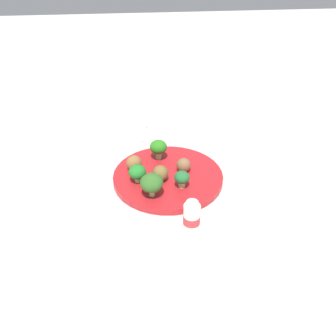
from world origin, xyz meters
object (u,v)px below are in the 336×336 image
(plate, at_px, (168,177))
(meatball_front_right, at_px, (160,173))
(broccoli_floret_back_left, at_px, (152,183))
(broccoli_floret_front_right, at_px, (137,172))
(broccoli_floret_mid_right, at_px, (182,178))
(meatball_front_left, at_px, (134,163))
(meatball_back_right, at_px, (184,165))
(knife, at_px, (155,130))
(napkin, at_px, (149,133))
(yogurt_bottle, at_px, (192,217))
(fork, at_px, (144,130))
(broccoli_floret_center, at_px, (158,147))

(plate, bearing_deg, meatball_front_right, 135.28)
(broccoli_floret_back_left, distance_m, meatball_front_right, 0.07)
(broccoli_floret_front_right, relative_size, broccoli_floret_mid_right, 1.07)
(meatball_front_right, xyz_separation_m, meatball_front_left, (0.05, 0.06, 0.00))
(meatball_back_right, height_order, meatball_front_right, meatball_front_right)
(meatball_front_right, xyz_separation_m, knife, (0.28, -0.01, -0.03))
(broccoli_floret_back_left, distance_m, broccoli_floret_mid_right, 0.08)
(broccoli_floret_mid_right, bearing_deg, napkin, 11.12)
(broccoli_floret_front_right, bearing_deg, meatball_front_left, 7.13)
(broccoli_floret_mid_right, bearing_deg, yogurt_bottle, -178.78)
(broccoli_floret_front_right, xyz_separation_m, meatball_back_right, (0.03, -0.12, -0.01))
(meatball_back_right, bearing_deg, broccoli_floret_mid_right, 168.60)
(broccoli_floret_front_right, relative_size, fork, 0.38)
(meatball_front_left, bearing_deg, meatball_back_right, -98.76)
(broccoli_floret_back_left, height_order, meatball_front_right, broccoli_floret_back_left)
(plate, xyz_separation_m, napkin, (0.25, 0.03, -0.01))
(meatball_back_right, bearing_deg, broccoli_floret_back_left, 136.71)
(broccoli_floret_front_right, relative_size, knife, 0.32)
(broccoli_floret_front_right, height_order, broccoli_floret_mid_right, broccoli_floret_front_right)
(broccoli_floret_center, distance_m, broccoli_floret_mid_right, 0.14)
(meatball_front_right, relative_size, meatball_front_left, 0.99)
(meatball_front_left, distance_m, napkin, 0.23)
(broccoli_floret_mid_right, relative_size, meatball_front_right, 1.08)
(meatball_front_left, xyz_separation_m, fork, (0.23, -0.03, -0.03))
(broccoli_floret_center, xyz_separation_m, yogurt_bottle, (-0.26, -0.05, -0.02))
(meatball_front_right, relative_size, knife, 0.28)
(broccoli_floret_front_right, xyz_separation_m, fork, (0.28, -0.03, -0.04))
(plate, distance_m, knife, 0.26)
(yogurt_bottle, bearing_deg, meatball_front_left, 27.82)
(plate, xyz_separation_m, broccoli_floret_back_left, (-0.08, 0.05, 0.04))
(broccoli_floret_center, height_order, broccoli_floret_front_right, broccoli_floret_center)
(meatball_front_left, bearing_deg, broccoli_floret_back_left, -161.44)
(broccoli_floret_back_left, xyz_separation_m, knife, (0.34, -0.03, -0.05))
(plate, relative_size, fork, 2.31)
(meatball_back_right, relative_size, fork, 0.30)
(broccoli_floret_center, relative_size, knife, 0.38)
(broccoli_floret_front_right, relative_size, meatball_front_left, 1.14)
(broccoli_floret_back_left, distance_m, napkin, 0.34)
(plate, relative_size, meatball_front_right, 6.96)
(yogurt_bottle, bearing_deg, broccoli_floret_back_left, 36.22)
(meatball_front_left, bearing_deg, plate, -109.85)
(napkin, relative_size, fork, 1.40)
(broccoli_floret_front_right, bearing_deg, knife, -13.03)
(plate, distance_m, yogurt_bottle, 0.19)
(broccoli_floret_front_right, bearing_deg, plate, -73.83)
(broccoli_floret_center, relative_size, napkin, 0.33)
(meatball_front_right, height_order, meatball_front_left, same)
(napkin, bearing_deg, meatball_front_left, 166.71)
(meatball_front_right, bearing_deg, fork, 5.68)
(fork, bearing_deg, broccoli_floret_front_right, 174.27)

